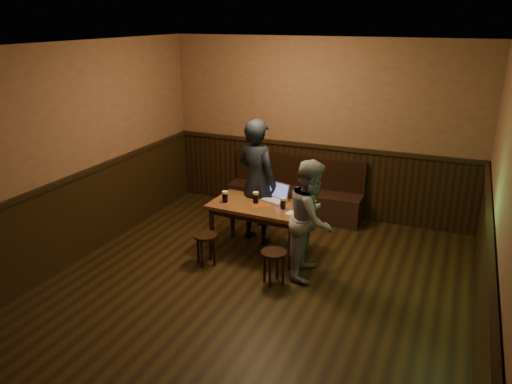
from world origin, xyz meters
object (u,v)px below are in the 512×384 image
at_px(stool_right, 274,258).
at_px(person_grey, 311,219).
at_px(pub_table, 259,211).
at_px(pint_left, 225,197).
at_px(pint_right, 283,203).
at_px(laptop, 276,196).
at_px(pint_mid, 256,198).
at_px(bench, 295,196).
at_px(stool_left, 206,241).
at_px(person_suit, 257,182).

relative_size(stool_right, person_grey, 0.29).
height_order(pub_table, pint_left, pint_left).
xyz_separation_m(pub_table, pint_left, (-0.45, -0.12, 0.17)).
bearing_deg(stool_right, pint_left, 147.35).
height_order(pint_right, laptop, laptop).
xyz_separation_m(pub_table, pint_mid, (-0.06, 0.02, 0.17)).
xyz_separation_m(bench, pint_right, (0.35, -1.53, 0.47)).
height_order(stool_left, pint_right, pint_right).
relative_size(laptop, person_suit, 0.22).
bearing_deg(pint_mid, pint_right, -7.21).
bearing_deg(bench, pint_left, -105.67).
bearing_deg(person_suit, stool_left, 88.99).
distance_m(pub_table, person_grey, 0.89).
height_order(pint_mid, laptop, laptop).
distance_m(stool_right, pint_mid, 1.03).
xyz_separation_m(bench, pint_mid, (-0.06, -1.48, 0.47)).
xyz_separation_m(stool_left, pint_mid, (0.44, 0.63, 0.45)).
bearing_deg(pint_right, person_suit, 144.69).
bearing_deg(pint_left, bench, 74.33).
distance_m(bench, pint_left, 1.75).
distance_m(pint_left, laptop, 0.70).
bearing_deg(laptop, stool_right, -52.27).
bearing_deg(stool_right, bench, 102.47).
bearing_deg(bench, pint_right, -77.25).
xyz_separation_m(pub_table, person_grey, (0.82, -0.32, 0.14)).
bearing_deg(pub_table, person_grey, -18.63).
bearing_deg(stool_left, person_suit, 71.21).
bearing_deg(pint_mid, stool_right, -53.33).
relative_size(pub_table, person_suit, 0.75).
bearing_deg(pint_left, stool_right, -32.65).
bearing_deg(pint_left, pub_table, 14.82).
relative_size(pub_table, stool_right, 3.14).
relative_size(pint_right, person_grey, 0.10).
relative_size(pint_mid, person_grey, 0.11).
distance_m(bench, person_suit, 1.31).
bearing_deg(pub_table, person_suit, 120.49).
height_order(pint_left, person_grey, person_grey).
relative_size(pint_mid, person_suit, 0.09).
height_order(bench, stool_left, bench).
height_order(pint_mid, person_suit, person_suit).
xyz_separation_m(bench, pub_table, (-0.00, -1.50, 0.30)).
bearing_deg(person_grey, laptop, 45.26).
height_order(pub_table, pint_right, pint_right).
relative_size(pint_left, pint_mid, 1.01).
xyz_separation_m(stool_right, person_suit, (-0.67, 1.07, 0.55)).
relative_size(stool_right, pint_left, 2.59).
height_order(stool_right, person_grey, person_grey).
bearing_deg(pint_right, person_grey, -30.92).
bearing_deg(pub_table, pint_mid, 166.64).
height_order(pub_table, pint_mid, pint_mid).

